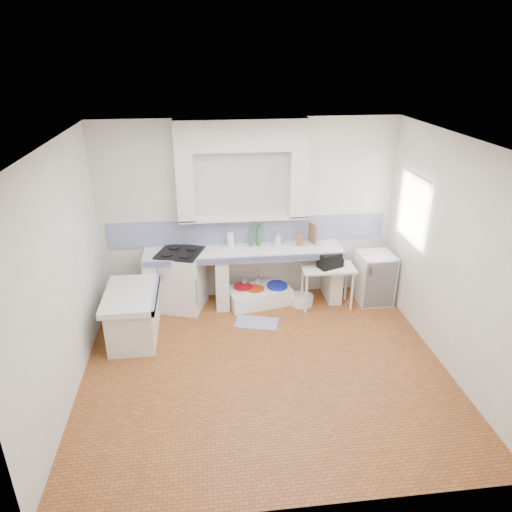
{
  "coord_description": "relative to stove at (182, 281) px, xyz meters",
  "views": [
    {
      "loc": [
        -0.69,
        -4.83,
        3.68
      ],
      "look_at": [
        0.0,
        1.0,
        1.1
      ],
      "focal_mm": 33.15,
      "sensor_mm": 36.0,
      "label": 1
    }
  ],
  "objects": [
    {
      "name": "side_table",
      "position": [
        2.21,
        -0.23,
        -0.12
      ],
      "size": [
        0.81,
        0.47,
        0.04
      ],
      "primitive_type": "cube",
      "rotation": [
        0.0,
        0.0,
        -0.03
      ],
      "color": "white",
      "rests_on": "ground"
    },
    {
      "name": "green_bottle_b",
      "position": [
        1.2,
        0.16,
        0.61
      ],
      "size": [
        0.07,
        0.07,
        0.32
      ],
      "primitive_type": "cylinder",
      "rotation": [
        0.0,
        0.0,
        -0.08
      ],
      "color": "#286934",
      "rests_on": "counter_slab"
    },
    {
      "name": "backsplash",
      "position": [
        1.06,
        0.3,
        0.65
      ],
      "size": [
        4.27,
        0.03,
        0.4
      ],
      "primitive_type": "cube",
      "color": "navy",
      "rests_on": "ground"
    },
    {
      "name": "window_frame",
      "position": [
        3.48,
        -0.49,
        1.15
      ],
      "size": [
        0.35,
        0.86,
        1.06
      ],
      "primitive_type": "cube",
      "color": "#3C2013",
      "rests_on": "ground"
    },
    {
      "name": "wall_front",
      "position": [
        1.06,
        -3.69,
        0.95
      ],
      "size": [
        4.5,
        0.0,
        4.5
      ],
      "primitive_type": "plane",
      "rotation": [
        -1.57,
        0.0,
        0.0
      ],
      "color": "white",
      "rests_on": "ground"
    },
    {
      "name": "peninsula_base",
      "position": [
        -0.64,
        -0.79,
        -0.14
      ],
      "size": [
        0.6,
        1.0,
        0.62
      ],
      "primitive_type": "cube",
      "color": "white",
      "rests_on": "ground"
    },
    {
      "name": "lace_valance",
      "position": [
        3.34,
        -0.49,
        1.53
      ],
      "size": [
        0.01,
        0.84,
        0.24
      ],
      "primitive_type": "cube",
      "color": "white",
      "rests_on": "ground"
    },
    {
      "name": "water_bottle_b",
      "position": [
        1.19,
        0.14,
        -0.28
      ],
      "size": [
        0.1,
        0.1,
        0.33
      ],
      "primitive_type": "cylinder",
      "rotation": [
        0.0,
        0.0,
        -0.1
      ],
      "color": "silver",
      "rests_on": "ground"
    },
    {
      "name": "bucket_red",
      "position": [
        0.94,
        0.03,
        -0.31
      ],
      "size": [
        0.35,
        0.35,
        0.28
      ],
      "primitive_type": "cylinder",
      "rotation": [
        0.0,
        0.0,
        0.18
      ],
      "color": "red",
      "rests_on": "ground"
    },
    {
      "name": "ceiling",
      "position": [
        1.06,
        -1.69,
        2.35
      ],
      "size": [
        4.5,
        4.5,
        0.0
      ],
      "primitive_type": "plane",
      "rotation": [
        3.14,
        0.0,
        0.0
      ],
      "color": "white",
      "rests_on": "ground"
    },
    {
      "name": "floor",
      "position": [
        1.06,
        -1.69,
        -0.45
      ],
      "size": [
        4.5,
        4.5,
        0.0
      ],
      "primitive_type": "plane",
      "color": "#985428",
      "rests_on": "ground"
    },
    {
      "name": "counter_pier_left",
      "position": [
        -0.44,
        0.01,
        -0.04
      ],
      "size": [
        0.2,
        0.55,
        0.82
      ],
      "primitive_type": "cube",
      "color": "white",
      "rests_on": "ground"
    },
    {
      "name": "wall_left",
      "position": [
        -1.19,
        -1.69,
        0.95
      ],
      "size": [
        0.0,
        4.5,
        4.5
      ],
      "primitive_type": "plane",
      "rotation": [
        1.57,
        0.0,
        1.57
      ],
      "color": "white",
      "rests_on": "ground"
    },
    {
      "name": "counter_pier_right",
      "position": [
        2.36,
        0.01,
        -0.04
      ],
      "size": [
        0.2,
        0.55,
        0.82
      ],
      "primitive_type": "cube",
      "color": "white",
      "rests_on": "ground"
    },
    {
      "name": "soap_bottle",
      "position": [
        1.5,
        0.16,
        0.55
      ],
      "size": [
        0.1,
        0.1,
        0.2
      ],
      "primitive_type": "imported",
      "rotation": [
        0.0,
        0.0,
        -0.13
      ],
      "color": "white",
      "rests_on": "counter_slab"
    },
    {
      "name": "bucket_orange",
      "position": [
        1.12,
        -0.05,
        -0.31
      ],
      "size": [
        0.33,
        0.33,
        0.27
      ],
      "primitive_type": "cylinder",
      "rotation": [
        0.0,
        0.0,
        0.15
      ],
      "color": "#D3400C",
      "rests_on": "ground"
    },
    {
      "name": "paper_towel",
      "position": [
        0.77,
        0.16,
        0.56
      ],
      "size": [
        0.13,
        0.13,
        0.22
      ],
      "primitive_type": "cylinder",
      "rotation": [
        0.0,
        0.0,
        -0.22
      ],
      "color": "white",
      "rests_on": "counter_slab"
    },
    {
      "name": "knife_block",
      "position": [
        1.83,
        0.1,
        0.55
      ],
      "size": [
        0.1,
        0.09,
        0.19
      ],
      "primitive_type": "cube",
      "rotation": [
        0.0,
        0.0,
        -0.1
      ],
      "color": "brown",
      "rests_on": "counter_slab"
    },
    {
      "name": "peninsula_top",
      "position": [
        -0.64,
        -0.79,
        0.21
      ],
      "size": [
        0.7,
        1.1,
        0.08
      ],
      "primitive_type": "cube",
      "color": "white",
      "rests_on": "ground"
    },
    {
      "name": "alcove_mass",
      "position": [
        0.96,
        0.19,
        2.13
      ],
      "size": [
        1.9,
        0.25,
        0.45
      ],
      "primitive_type": "cube",
      "color": "white",
      "rests_on": "ground"
    },
    {
      "name": "rug",
      "position": [
        1.08,
        -0.62,
        -0.44
      ],
      "size": [
        0.69,
        0.51,
        0.01
      ],
      "primitive_type": "cube",
      "rotation": [
        0.0,
        0.0,
        -0.28
      ],
      "color": "#393D88",
      "rests_on": "ground"
    },
    {
      "name": "sink",
      "position": [
        1.19,
        -0.03,
        -0.33
      ],
      "size": [
        1.05,
        0.72,
        0.23
      ],
      "primitive_type": "cube",
      "rotation": [
        0.0,
        0.0,
        0.22
      ],
      "color": "white",
      "rests_on": "ground"
    },
    {
      "name": "stove",
      "position": [
        0.0,
        0.0,
        0.0
      ],
      "size": [
        0.79,
        0.78,
        0.89
      ],
      "primitive_type": "cube",
      "rotation": [
        0.0,
        0.0,
        -0.32
      ],
      "color": "white",
      "rests_on": "ground"
    },
    {
      "name": "water_bottle_a",
      "position": [
        0.97,
        0.16,
        -0.29
      ],
      "size": [
        0.11,
        0.11,
        0.32
      ],
      "primitive_type": "cylinder",
      "rotation": [
        0.0,
        0.0,
        -0.34
      ],
      "color": "silver",
      "rests_on": "ground"
    },
    {
      "name": "counter_slab",
      "position": [
        0.96,
        0.01,
        0.41
      ],
      "size": [
        3.0,
        0.6,
        0.08
      ],
      "primitive_type": "cube",
      "color": "white",
      "rests_on": "ground"
    },
    {
      "name": "green_bottle_a",
      "position": [
        1.08,
        0.16,
        0.59
      ],
      "size": [
        0.08,
        0.08,
        0.28
      ],
      "primitive_type": "cylinder",
      "rotation": [
        0.0,
        0.0,
        -0.38
      ],
      "color": "#286934",
      "rests_on": "counter_slab"
    },
    {
      "name": "counter_lip",
      "position": [
        0.96,
        -0.27,
        0.41
      ],
      "size": [
        3.0,
        0.04,
        0.1
      ],
      "primitive_type": "cube",
      "color": "navy",
      "rests_on": "ground"
    },
    {
      "name": "black_bag",
      "position": [
        2.23,
        -0.24,
        0.33
      ],
      "size": [
        0.41,
        0.32,
        0.23
      ],
      "primitive_type": "cube",
      "rotation": [
        0.0,
        0.0,
        0.37
      ],
      "color": "black",
      "rests_on": "side_table"
    },
    {
      "name": "bucket_blue",
      "position": [
        1.47,
        -0.02,
        -0.3
      ],
      "size": [
        0.38,
        0.38,
        0.3
      ],
      "primitive_type": "cylinder",
      "rotation": [
        0.0,
        0.0,
        0.2
      ],
      "color": "#1022A8",
      "rests_on": "ground"
    },
    {
      "name": "fridge",
      "position": [
        2.99,
        -0.16,
        -0.05
      ],
      "size": [
        0.53,
        0.53,
        0.8
      ],
      "primitive_type": "cube",
      "rotation": [
        0.0,
        0.0,
        0.03
      ],
      "color": "white",
      "rests_on": "ground"
    },
    {
      "name": "basin_white",
      "position": [
        1.84,
        -0.14,
        -0.38
      ],
      "size": [
        0.39,
        0.39,
        0.14
      ],
      "primitive_type": "cylinder",
      "rotation": [
        0.0,
        0.0,
        0.05
      ],
      "color": "white",
      "rests_on": "ground"
    },
    {
      "name": "cutting_board",
      "position": [
        2.04,
        0.16,
        0.61
      ],
      "size": [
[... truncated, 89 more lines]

